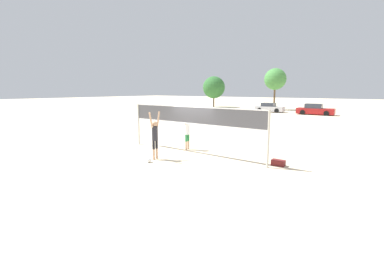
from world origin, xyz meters
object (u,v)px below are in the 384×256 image
object	(u,v)px
volleyball_net	(192,118)
volleyball	(149,160)
tree_right_cluster	(214,87)
gear_bag	(278,163)
tree_left_cluster	(275,79)
parked_car_near	(269,108)
player_spiker	(155,134)
player_blocker	(187,130)
parked_car_mid	(315,110)

from	to	relation	value
volleyball_net	volleyball	distance (m)	3.07
volleyball_net	tree_right_cluster	bearing A→B (deg)	119.78
gear_bag	tree_left_cluster	xyz separation A→B (m)	(-10.97, 31.77, 4.91)
volleyball_net	gear_bag	distance (m)	4.64
gear_bag	parked_car_near	distance (m)	28.61
player_spiker	gear_bag	world-z (taller)	player_spiker
player_spiker	volleyball	distance (m)	1.25
player_spiker	tree_left_cluster	distance (m)	34.93
player_blocker	tree_left_cluster	world-z (taller)	tree_left_cluster
gear_bag	tree_right_cluster	bearing A→B (deg)	125.66
volleyball	parked_car_mid	size ratio (longest dim) A/B	0.05
tree_right_cluster	tree_left_cluster	bearing A→B (deg)	0.46
player_blocker	tree_right_cluster	size ratio (longest dim) A/B	0.36
parked_car_near	tree_left_cluster	size ratio (longest dim) A/B	0.61
volleyball	tree_right_cluster	world-z (taller)	tree_right_cluster
parked_car_near	parked_car_mid	world-z (taller)	parked_car_mid
player_spiker	volleyball	bearing A→B (deg)	-164.95
volleyball_net	player_blocker	xyz separation A→B (m)	(-0.81, 0.66, -0.75)
tree_right_cluster	player_spiker	bearing A→B (deg)	-62.65
tree_left_cluster	parked_car_near	bearing A→B (deg)	-78.56
volleyball_net	parked_car_near	world-z (taller)	volleyball_net
player_blocker	parked_car_mid	distance (m)	26.21
player_spiker	tree_left_cluster	xyz separation A→B (m)	(-5.90, 34.21, 3.82)
volleyball_net	parked_car_mid	distance (m)	26.86
player_spiker	parked_car_mid	xyz separation A→B (m)	(1.49, 28.69, -0.56)
volleyball	tree_right_cluster	distance (m)	39.17
volleyball	tree_right_cluster	xyz separation A→B (m)	(-17.80, 34.69, 3.65)
parked_car_mid	tree_right_cluster	bearing A→B (deg)	161.96
player_blocker	tree_left_cluster	size ratio (longest dim) A/B	0.31
parked_car_near	tree_right_cluster	xyz separation A→B (m)	(-12.75, 4.86, 3.15)
volleyball_net	player_spiker	world-z (taller)	volleyball_net
gear_bag	volleyball	bearing A→B (deg)	-148.46
tree_right_cluster	volleyball	bearing A→B (deg)	-62.84
parked_car_near	tree_left_cluster	world-z (taller)	tree_left_cluster
volleyball_net	volleyball	xyz separation A→B (m)	(-0.66, -2.43, -1.75)
volleyball_net	gear_bag	bearing A→B (deg)	7.86
tree_right_cluster	volleyball_net	bearing A→B (deg)	-60.22
volleyball	parked_car_near	distance (m)	30.26
player_spiker	parked_car_mid	bearing A→B (deg)	-2.98
gear_bag	tree_right_cluster	distance (m)	39.15
player_spiker	gear_bag	size ratio (longest dim) A/B	4.09
player_blocker	tree_left_cluster	bearing A→B (deg)	-169.46
tree_left_cluster	tree_right_cluster	world-z (taller)	tree_left_cluster
tree_left_cluster	volleyball	bearing A→B (deg)	-80.14
gear_bag	parked_car_near	world-z (taller)	parked_car_near
volleyball	parked_car_mid	xyz separation A→B (m)	(1.34, 29.26, 0.54)
volleyball_net	parked_car_mid	xyz separation A→B (m)	(0.68, 26.83, -1.21)
tree_right_cluster	gear_bag	bearing A→B (deg)	-54.34
volleyball_net	tree_left_cluster	distance (m)	33.20
player_spiker	parked_car_near	size ratio (longest dim) A/B	0.55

